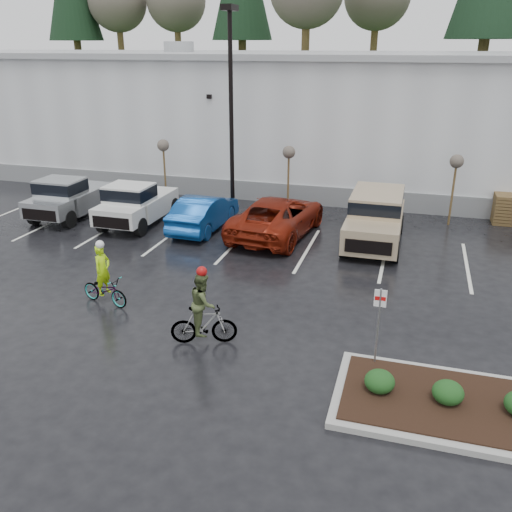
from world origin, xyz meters
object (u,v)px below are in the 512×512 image
(pickup_white, at_px, (140,201))
(fire_lane_sign, at_px, (379,318))
(cyclist_hivis, at_px, (104,284))
(pickup_silver, at_px, (73,195))
(suv_tan, at_px, (375,220))
(lamppost, at_px, (231,91))
(sapling_east, at_px, (456,165))
(sapling_mid, at_px, (289,156))
(cyclist_olive, at_px, (203,316))
(car_blue, at_px, (204,212))
(sapling_west, at_px, (163,149))
(pallet_stack_a, at_px, (507,209))
(car_red, at_px, (278,216))

(pickup_white, bearing_deg, fire_lane_sign, -39.10)
(fire_lane_sign, relative_size, cyclist_hivis, 1.04)
(pickup_silver, distance_m, suv_tan, 14.07)
(lamppost, distance_m, sapling_east, 10.48)
(sapling_mid, height_order, pickup_silver, sapling_mid)
(sapling_mid, bearing_deg, cyclist_olive, -86.84)
(sapling_east, relative_size, car_blue, 0.69)
(sapling_west, bearing_deg, car_blue, -45.78)
(cyclist_hivis, height_order, cyclist_olive, cyclist_olive)
(sapling_mid, distance_m, pickup_white, 7.25)
(pallet_stack_a, bearing_deg, cyclist_hivis, -136.48)
(car_blue, distance_m, cyclist_hivis, 7.83)
(lamppost, relative_size, pallet_stack_a, 6.83)
(pickup_white, relative_size, car_blue, 1.12)
(sapling_east, relative_size, cyclist_olive, 1.41)
(pallet_stack_a, distance_m, suv_tan, 7.17)
(pickup_silver, height_order, car_blue, pickup_silver)
(car_red, xyz_separation_m, suv_tan, (4.05, 0.03, 0.20))
(car_red, bearing_deg, sapling_east, -147.23)
(suv_tan, bearing_deg, pickup_silver, 179.81)
(suv_tan, xyz_separation_m, cyclist_hivis, (-7.61, -7.98, -0.37))
(lamppost, distance_m, pickup_white, 6.44)
(lamppost, distance_m, cyclist_olive, 13.22)
(pickup_white, distance_m, suv_tan, 10.52)
(sapling_west, distance_m, car_blue, 5.50)
(lamppost, height_order, pickup_white, lamppost)
(cyclist_hivis, bearing_deg, fire_lane_sign, -85.93)
(car_blue, bearing_deg, car_red, -176.01)
(suv_tan, bearing_deg, pickup_white, -179.81)
(pallet_stack_a, distance_m, pickup_white, 16.71)
(pickup_silver, bearing_deg, sapling_east, 11.45)
(cyclist_hivis, bearing_deg, car_red, -11.25)
(sapling_mid, relative_size, sapling_east, 1.00)
(sapling_west, relative_size, pickup_silver, 0.62)
(lamppost, xyz_separation_m, car_blue, (-0.42, -2.68, -4.92))
(sapling_west, xyz_separation_m, cyclist_olive, (7.21, -12.87, -1.90))
(sapling_west, xyz_separation_m, car_red, (6.89, -3.54, -1.90))
(sapling_mid, distance_m, suv_tan, 5.91)
(pallet_stack_a, height_order, car_blue, car_blue)
(sapling_east, bearing_deg, cyclist_olive, -117.81)
(sapling_mid, distance_m, car_blue, 5.09)
(sapling_west, bearing_deg, pallet_stack_a, 3.47)
(fire_lane_sign, relative_size, car_red, 0.37)
(pickup_white, height_order, car_red, pickup_white)
(sapling_mid, bearing_deg, sapling_west, 180.00)
(pickup_silver, relative_size, cyclist_olive, 2.29)
(sapling_mid, xyz_separation_m, sapling_east, (7.50, 0.00, 0.00))
(suv_tan, bearing_deg, lamppost, 160.08)
(sapling_west, bearing_deg, cyclist_hivis, -73.83)
(sapling_mid, bearing_deg, fire_lane_sign, -67.51)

